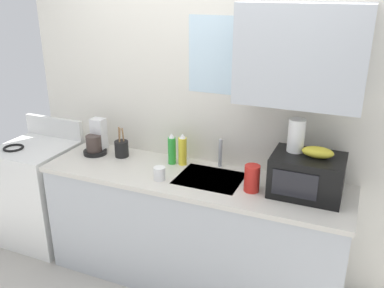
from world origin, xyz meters
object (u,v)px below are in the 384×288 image
object	(u,v)px
banana_bunch	(318,152)
mug_white	(160,173)
microwave	(307,175)
dish_soap_bottle_green	(172,149)
coffee_maker	(96,141)
utensil_crock	(122,148)
stove_range	(40,193)
paper_towel_roll	(296,135)
cereal_canister	(252,178)
dish_soap_bottle_yellow	(183,150)

from	to	relation	value
banana_bunch	mug_white	world-z (taller)	banana_bunch
microwave	mug_white	xyz separation A→B (m)	(-0.99, -0.19, -0.09)
banana_bunch	dish_soap_bottle_green	distance (m)	1.10
coffee_maker	utensil_crock	xyz separation A→B (m)	(0.23, 0.01, -0.04)
stove_range	coffee_maker	world-z (taller)	coffee_maker
paper_towel_roll	coffee_maker	world-z (taller)	paper_towel_roll
banana_bunch	utensil_crock	size ratio (longest dim) A/B	0.81
stove_range	paper_towel_roll	xyz separation A→B (m)	(2.17, 0.10, 0.82)
mug_white	cereal_canister	bearing A→B (deg)	7.93
microwave	dish_soap_bottle_green	bearing A→B (deg)	174.26
cereal_canister	banana_bunch	bearing A→B (deg)	14.38
banana_bunch	paper_towel_roll	xyz separation A→B (m)	(-0.15, 0.05, 0.08)
microwave	dish_soap_bottle_yellow	xyz separation A→B (m)	(-0.95, 0.12, -0.02)
paper_towel_roll	cereal_canister	world-z (taller)	paper_towel_roll
microwave	dish_soap_bottle_yellow	size ratio (longest dim) A/B	1.84
dish_soap_bottle_yellow	cereal_canister	distance (m)	0.64
banana_bunch	coffee_maker	size ratio (longest dim) A/B	0.71
cereal_canister	paper_towel_roll	bearing A→B (deg)	32.01
dish_soap_bottle_green	utensil_crock	world-z (taller)	utensil_crock
microwave	paper_towel_roll	world-z (taller)	paper_towel_roll
microwave	coffee_maker	world-z (taller)	coffee_maker
cereal_canister	dish_soap_bottle_green	bearing A→B (deg)	163.66
paper_towel_roll	utensil_crock	world-z (taller)	paper_towel_roll
banana_bunch	mug_white	xyz separation A→B (m)	(-1.04, -0.19, -0.26)
banana_bunch	cereal_canister	xyz separation A→B (m)	(-0.39, -0.10, -0.21)
dish_soap_bottle_yellow	mug_white	distance (m)	0.32
banana_bunch	stove_range	bearing A→B (deg)	-178.85
dish_soap_bottle_yellow	utensil_crock	xyz separation A→B (m)	(-0.51, -0.05, -0.05)
stove_range	utensil_crock	bearing A→B (deg)	8.17
banana_bunch	coffee_maker	distance (m)	1.75
banana_bunch	dish_soap_bottle_yellow	distance (m)	1.02
dish_soap_bottle_yellow	coffee_maker	bearing A→B (deg)	-175.37
coffee_maker	mug_white	size ratio (longest dim) A/B	2.95
stove_range	mug_white	xyz separation A→B (m)	(1.29, -0.14, 0.49)
dish_soap_bottle_yellow	dish_soap_bottle_green	bearing A→B (deg)	-168.32
banana_bunch	utensil_crock	xyz separation A→B (m)	(-1.51, 0.07, -0.24)
paper_towel_roll	coffee_maker	distance (m)	1.61
dish_soap_bottle_yellow	utensil_crock	distance (m)	0.52
banana_bunch	utensil_crock	distance (m)	1.53
paper_towel_roll	dish_soap_bottle_green	xyz separation A→B (m)	(-0.93, 0.05, -0.26)
microwave	paper_towel_roll	bearing A→B (deg)	152.62
coffee_maker	dish_soap_bottle_green	distance (m)	0.66
microwave	dish_soap_bottle_yellow	bearing A→B (deg)	172.76
coffee_maker	cereal_canister	world-z (taller)	coffee_maker
coffee_maker	dish_soap_bottle_yellow	distance (m)	0.75
utensil_crock	cereal_canister	bearing A→B (deg)	-8.62
stove_range	cereal_canister	size ratio (longest dim) A/B	5.88
microwave	utensil_crock	bearing A→B (deg)	177.20
microwave	paper_towel_roll	distance (m)	0.27
dish_soap_bottle_yellow	utensil_crock	size ratio (longest dim) A/B	1.01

